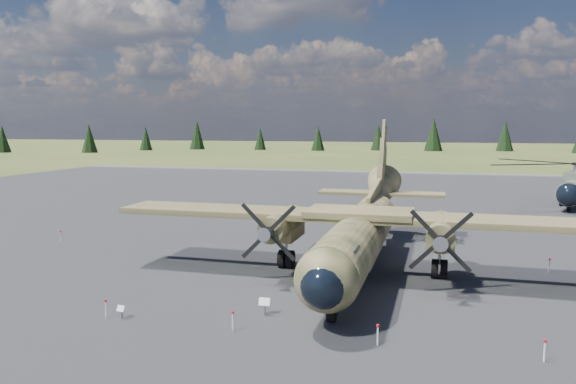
# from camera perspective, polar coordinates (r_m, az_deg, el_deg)

# --- Properties ---
(ground) EXTENTS (500.00, 500.00, 0.00)m
(ground) POSITION_cam_1_polar(r_m,az_deg,el_deg) (37.12, -1.14, -6.49)
(ground) COLOR brown
(ground) RESTS_ON ground
(apron) EXTENTS (120.00, 120.00, 0.04)m
(apron) POSITION_cam_1_polar(r_m,az_deg,el_deg) (46.60, 2.30, -3.75)
(apron) COLOR #595A5E
(apron) RESTS_ON ground
(transport_plane) EXTENTS (28.68, 26.13, 9.50)m
(transport_plane) POSITION_cam_1_polar(r_m,az_deg,el_deg) (33.12, 7.52, -3.36)
(transport_plane) COLOR #3A4223
(transport_plane) RESTS_ON ground
(helicopter_near) EXTENTS (24.02, 24.02, 4.78)m
(helicopter_near) POSITION_cam_1_polar(r_m,az_deg,el_deg) (64.52, 27.17, 1.48)
(helicopter_near) COLOR slate
(helicopter_near) RESTS_ON ground
(info_placard_left) EXTENTS (0.41, 0.22, 0.61)m
(info_placard_left) POSITION_cam_1_polar(r_m,az_deg,el_deg) (26.44, -16.59, -11.40)
(info_placard_left) COLOR gray
(info_placard_left) RESTS_ON ground
(info_placard_right) EXTENTS (0.51, 0.22, 0.81)m
(info_placard_right) POSITION_cam_1_polar(r_m,az_deg,el_deg) (25.83, -2.40, -11.25)
(info_placard_right) COLOR gray
(info_placard_right) RESTS_ON ground
(barrier_fence) EXTENTS (33.12, 29.62, 0.85)m
(barrier_fence) POSITION_cam_1_polar(r_m,az_deg,el_deg) (37.06, -1.86, -5.71)
(barrier_fence) COLOR white
(barrier_fence) RESTS_ON ground
(treeline) EXTENTS (333.92, 329.64, 10.96)m
(treeline) POSITION_cam_1_polar(r_m,az_deg,el_deg) (30.17, 5.92, -0.31)
(treeline) COLOR black
(treeline) RESTS_ON ground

